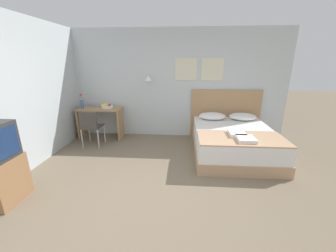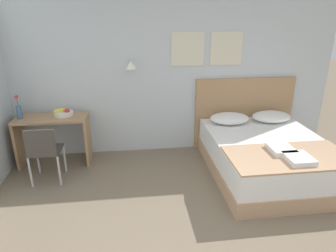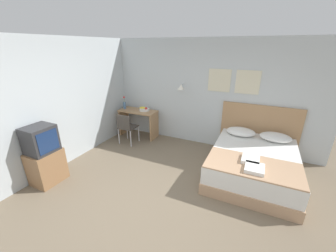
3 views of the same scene
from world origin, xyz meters
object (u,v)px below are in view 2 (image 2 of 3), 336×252
at_px(bed, 267,157).
at_px(headboard, 244,113).
at_px(flower_vase, 19,110).
at_px(fruit_bowl, 64,113).
at_px(folded_towel_near_foot, 281,149).
at_px(desk, 53,132).
at_px(throw_blanket, 290,157).
at_px(pillow_left, 230,118).
at_px(folded_towel_mid_bed, 299,159).
at_px(desk_chair, 44,150).
at_px(pillow_right, 271,117).

relative_size(bed, headboard, 1.16).
height_order(bed, flower_vase, flower_vase).
bearing_deg(fruit_bowl, headboard, 4.27).
bearing_deg(folded_towel_near_foot, desk, 159.02).
distance_m(bed, fruit_bowl, 3.11).
xyz_separation_m(throw_blanket, fruit_bowl, (-2.96, 1.38, 0.24)).
bearing_deg(pillow_left, headboard, 40.66).
relative_size(desk, fruit_bowl, 3.56).
relative_size(bed, fruit_bowl, 6.67).
xyz_separation_m(throw_blanket, folded_towel_mid_bed, (0.03, -0.14, 0.04)).
bearing_deg(pillow_left, folded_towel_mid_bed, -74.82).
height_order(pillow_left, fruit_bowl, fruit_bowl).
relative_size(desk, flower_vase, 2.92).
distance_m(headboard, desk_chair, 3.25).
bearing_deg(bed, folded_towel_near_foot, -96.69).
height_order(folded_towel_near_foot, desk_chair, desk_chair).
height_order(pillow_left, folded_towel_near_foot, pillow_left).
xyz_separation_m(pillow_right, folded_towel_near_foot, (-0.41, -1.16, -0.03)).
xyz_separation_m(headboard, throw_blanket, (0.00, -1.60, -0.05)).
bearing_deg(headboard, desk, -174.93).
relative_size(pillow_right, desk_chair, 0.76).
relative_size(folded_towel_near_foot, folded_towel_mid_bed, 1.02).
height_order(pillow_left, folded_towel_mid_bed, pillow_left).
distance_m(throw_blanket, desk, 3.41).
bearing_deg(desk_chair, folded_towel_near_foot, -10.87).
relative_size(pillow_right, desk, 0.60).
xyz_separation_m(headboard, desk_chair, (-3.13, -0.87, -0.11)).
bearing_deg(flower_vase, pillow_right, -0.10).
relative_size(pillow_right, fruit_bowl, 2.12).
relative_size(bed, desk, 1.88).
bearing_deg(pillow_right, throw_blanket, -105.39).
height_order(pillow_right, fruit_bowl, fruit_bowl).
distance_m(pillow_right, desk_chair, 3.54).
xyz_separation_m(folded_towel_mid_bed, flower_vase, (-3.60, 1.44, 0.29)).
bearing_deg(fruit_bowl, bed, -15.18).
height_order(headboard, folded_towel_mid_bed, headboard).
xyz_separation_m(pillow_right, desk_chair, (-3.49, -0.56, -0.13)).
height_order(bed, throw_blanket, throw_blanket).
height_order(bed, pillow_left, pillow_left).
distance_m(folded_towel_near_foot, desk_chair, 3.14).
distance_m(bed, folded_towel_mid_bed, 0.79).
distance_m(pillow_right, flower_vase, 3.94).
height_order(pillow_right, desk, desk).
distance_m(headboard, pillow_left, 0.47).
xyz_separation_m(folded_towel_near_foot, desk, (-3.09, 1.18, -0.08)).
xyz_separation_m(pillow_right, flower_vase, (-3.93, 0.01, 0.27)).
height_order(headboard, desk_chair, headboard).
xyz_separation_m(headboard, folded_towel_near_foot, (-0.05, -1.46, -0.00)).
bearing_deg(folded_towel_mid_bed, desk, 155.25).
bearing_deg(desk, desk_chair, -89.40).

